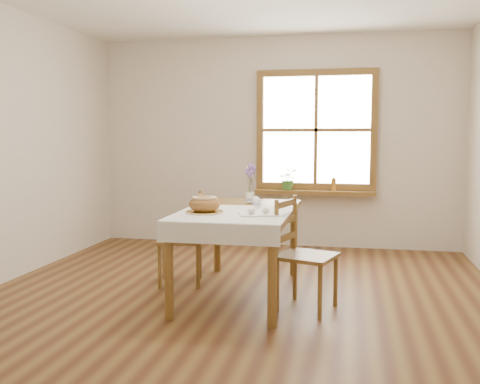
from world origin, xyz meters
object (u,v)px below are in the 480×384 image
Objects in this scene: chair_left at (180,238)px; bread_plate at (205,212)px; flower_vase at (250,198)px; dining_table at (240,219)px; chair_right at (307,254)px.

bread_plate is (0.40, -0.57, 0.34)m from chair_left.
chair_left is 9.32× the size of flower_vase.
dining_table is 0.42m from bread_plate.
flower_vase is (-0.60, 0.72, 0.35)m from chair_right.
chair_left is at bearing 160.04° from dining_table.
bread_plate is (-0.82, -0.06, 0.32)m from chair_right.
chair_right is (0.60, -0.28, -0.22)m from dining_table.
chair_left is at bearing -160.97° from flower_vase.
chair_right reaches higher than flower_vase.
dining_table is 17.37× the size of flower_vase.
bread_plate is at bearing -122.46° from dining_table.
chair_right reaches higher than dining_table.
chair_right is at bearing 54.51° from chair_left.
dining_table is 0.46m from flower_vase.
flower_vase is at bearing 56.98° from chair_right.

